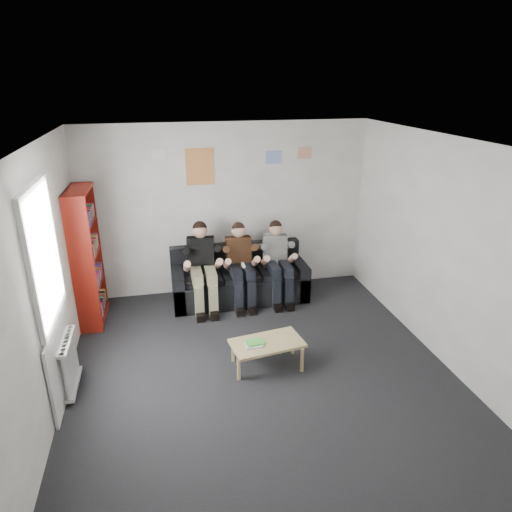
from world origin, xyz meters
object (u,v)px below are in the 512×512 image
at_px(sofa, 239,280).
at_px(person_middle, 241,265).
at_px(person_right, 278,262).
at_px(coffee_table, 267,345).
at_px(bookshelf, 88,257).
at_px(person_left, 203,267).

height_order(sofa, person_middle, person_middle).
distance_m(person_middle, person_right, 0.58).
bearing_deg(sofa, person_middle, -90.00).
distance_m(coffee_table, person_middle, 1.78).
relative_size(bookshelf, person_right, 1.55).
bearing_deg(person_right, person_left, -170.66).
bearing_deg(bookshelf, coffee_table, -36.15).
distance_m(person_left, person_middle, 0.58).
height_order(person_left, person_middle, person_left).
bearing_deg(person_right, bookshelf, -169.90).
bearing_deg(sofa, person_left, -161.41).
xyz_separation_m(person_left, person_middle, (0.58, 0.00, -0.02)).
bearing_deg(person_left, sofa, 26.05).
bearing_deg(person_left, coffee_table, -64.31).
height_order(coffee_table, person_left, person_left).
distance_m(sofa, person_middle, 0.39).
height_order(sofa, bookshelf, bookshelf).
xyz_separation_m(sofa, bookshelf, (-2.18, -0.24, 0.68)).
distance_m(coffee_table, person_right, 1.87).
height_order(bookshelf, person_middle, bookshelf).
relative_size(person_left, person_right, 1.05).
distance_m(bookshelf, coffee_table, 2.84).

